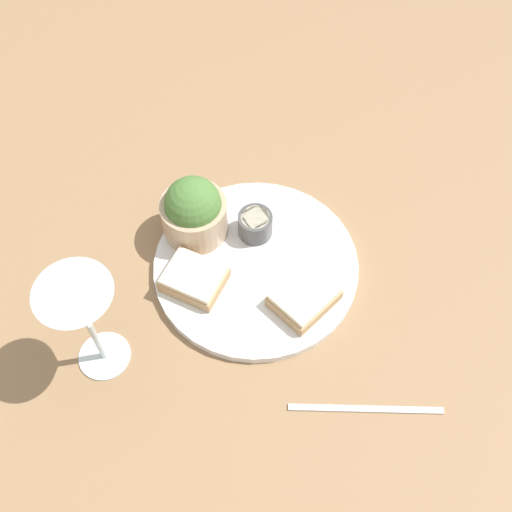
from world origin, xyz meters
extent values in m
plane|color=#93704C|center=(0.00, 0.00, 0.00)|extent=(4.00, 4.00, 0.00)
cylinder|color=white|center=(0.00, 0.00, 0.01)|extent=(0.28, 0.28, 0.01)
cylinder|color=tan|center=(-0.07, 0.07, 0.04)|extent=(0.09, 0.09, 0.06)
sphere|color=#4C7A38|center=(-0.07, 0.07, 0.07)|extent=(0.08, 0.08, 0.08)
cylinder|color=#4C4C4C|center=(0.01, 0.05, 0.03)|extent=(0.05, 0.05, 0.04)
cylinder|color=beige|center=(0.01, 0.05, 0.05)|extent=(0.04, 0.04, 0.01)
cube|color=tan|center=(-0.09, -0.02, 0.02)|extent=(0.10, 0.10, 0.02)
cube|color=#F4E5C1|center=(-0.09, -0.02, 0.04)|extent=(0.09, 0.09, 0.01)
cube|color=tan|center=(0.05, -0.07, 0.02)|extent=(0.10, 0.10, 0.02)
cube|color=#F4E5C1|center=(0.05, -0.07, 0.04)|extent=(0.10, 0.09, 0.01)
cylinder|color=silver|center=(-0.21, -0.10, 0.00)|extent=(0.07, 0.07, 0.01)
cylinder|color=silver|center=(-0.21, -0.10, 0.05)|extent=(0.01, 0.01, 0.09)
cone|color=silver|center=(-0.21, -0.10, 0.13)|extent=(0.09, 0.09, 0.08)
cube|color=silver|center=(0.10, -0.22, 0.00)|extent=(0.19, 0.05, 0.01)
camera|label=1|loc=(-0.08, -0.45, 0.77)|focal=45.00mm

